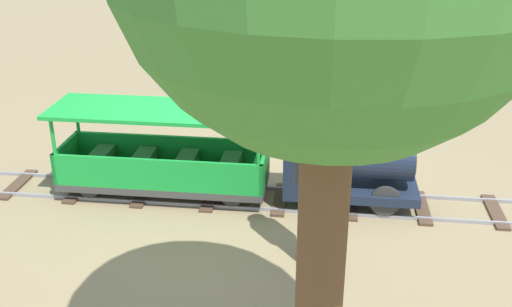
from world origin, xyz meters
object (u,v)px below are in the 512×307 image
object	(u,v)px
conductor_person	(311,165)
locomotive	(343,164)
park_bench	(349,83)
passenger_car	(164,160)

from	to	relation	value
conductor_person	locomotive	bearing A→B (deg)	164.39
park_bench	conductor_person	bearing A→B (deg)	-5.90
locomotive	conductor_person	size ratio (longest dim) A/B	0.89
conductor_person	park_bench	size ratio (longest dim) A/B	1.20
passenger_car	conductor_person	bearing A→B (deg)	56.05
passenger_car	conductor_person	size ratio (longest dim) A/B	1.45
locomotive	passenger_car	bearing A→B (deg)	-90.00
passenger_car	conductor_person	xyz separation A→B (m)	(1.09, 1.63, 0.53)
passenger_car	locomotive	bearing A→B (deg)	90.00
locomotive	park_bench	size ratio (longest dim) A/B	1.07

